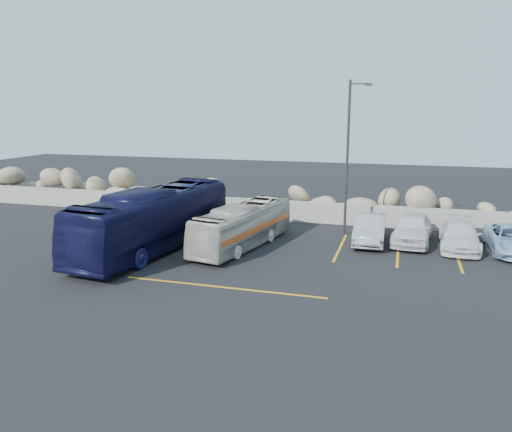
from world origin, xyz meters
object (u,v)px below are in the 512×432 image
(car_a, at_px, (412,228))
(car_b, at_px, (370,229))
(lamppost, at_px, (349,154))
(tour_coach, at_px, (154,219))
(vintage_bus, at_px, (243,226))
(car_c, at_px, (459,236))

(car_a, bearing_deg, car_b, -162.03)
(lamppost, xyz_separation_m, tour_coach, (-8.41, -5.33, -2.83))
(tour_coach, xyz_separation_m, car_b, (9.73, 4.14, -0.77))
(lamppost, relative_size, vintage_bus, 1.08)
(lamppost, height_order, car_c, lamppost)
(lamppost, bearing_deg, car_b, -41.97)
(car_c, bearing_deg, vintage_bus, -163.52)
(car_b, bearing_deg, vintage_bus, -158.09)
(lamppost, relative_size, car_a, 1.80)
(vintage_bus, distance_m, car_c, 10.40)
(lamppost, height_order, tour_coach, lamppost)
(tour_coach, distance_m, car_a, 12.65)
(lamppost, bearing_deg, car_a, -12.27)
(vintage_bus, height_order, car_a, vintage_bus)
(lamppost, height_order, vintage_bus, lamppost)
(vintage_bus, height_order, tour_coach, tour_coach)
(car_c, bearing_deg, tour_coach, -161.08)
(tour_coach, relative_size, car_c, 2.42)
(tour_coach, xyz_separation_m, car_c, (13.94, 4.25, -0.83))
(vintage_bus, height_order, car_c, vintage_bus)
(car_c, bearing_deg, car_b, -176.54)
(lamppost, bearing_deg, tour_coach, -147.64)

